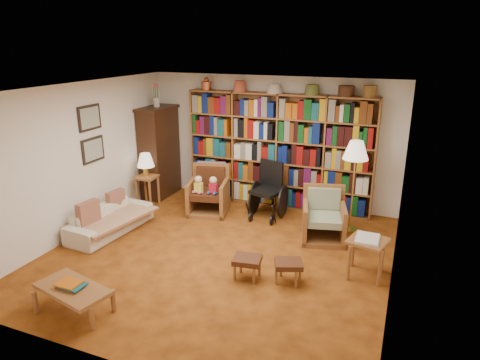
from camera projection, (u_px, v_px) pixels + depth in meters
The scene contains 23 objects.
floor at pixel (219, 254), 6.57m from camera, with size 5.00×5.00×0.00m, color #A05418.
ceiling at pixel (216, 89), 5.79m from camera, with size 5.00×5.00×0.00m, color white.
wall_back at pixel (271, 141), 8.38m from camera, with size 5.00×5.00×0.00m, color white.
wall_front at pixel (104, 253), 3.98m from camera, with size 5.00×5.00×0.00m, color white.
wall_left at pixel (80, 160), 7.07m from camera, with size 5.00×5.00×0.00m, color white.
wall_right at pixel (401, 200), 5.29m from camera, with size 5.00×5.00×0.00m, color white.
bookshelf at pixel (278, 148), 8.18m from camera, with size 3.60×0.30×2.42m.
curio_cabinet at pixel (159, 151), 8.84m from camera, with size 0.50×0.95×2.40m.
framed_pictures at pixel (91, 134), 7.21m from camera, with size 0.03×0.52×0.97m.
sofa at pixel (110, 219), 7.27m from camera, with size 0.61×1.57×0.46m, color beige.
sofa_throw at pixel (112, 216), 7.23m from camera, with size 0.79×1.47×0.04m, color beige.
cushion_left at pixel (116, 200), 7.55m from camera, with size 0.11×0.36×0.36m, color maroon.
cushion_right at pixel (88, 214), 6.94m from camera, with size 0.13×0.41×0.41m, color maroon.
side_table_lamp at pixel (147, 184), 8.37m from camera, with size 0.41×0.41×0.61m.
table_lamp at pixel (146, 161), 8.22m from camera, with size 0.34×0.34×0.46m.
armchair_leather at pixel (210, 193), 8.13m from camera, with size 0.88×0.90×0.90m.
armchair_sage at pixel (325, 219), 7.04m from camera, with size 0.86×0.87×0.85m.
wheelchair at pixel (269, 192), 7.90m from camera, with size 0.62×0.82×1.02m.
floor_lamp at pixel (356, 154), 6.98m from camera, with size 0.42×0.42×1.58m.
side_table_papers at pixel (367, 246), 5.84m from camera, with size 0.58×0.58×0.58m.
footstool_a at pixel (247, 261), 5.83m from camera, with size 0.42×0.37×0.32m.
footstool_b at pixel (289, 265), 5.74m from camera, with size 0.45×0.42×0.31m.
coffee_table at pixel (73, 290), 5.08m from camera, with size 1.02×0.67×0.40m.
Camera 1 is at (2.51, -5.33, 3.14)m, focal length 32.00 mm.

